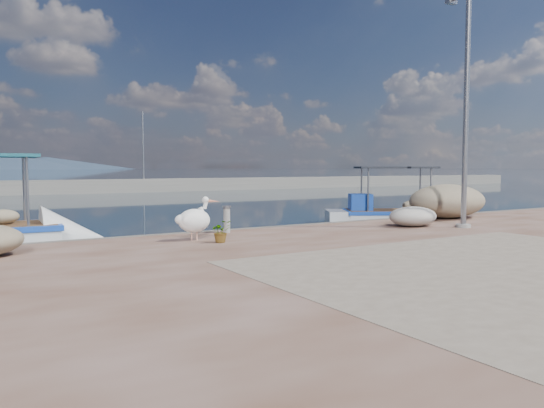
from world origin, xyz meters
The scene contains 10 objects.
ground centered at (0.00, 0.00, 0.00)m, with size 1400.00×1400.00×0.00m, color #162635.
quay_patch centered at (1.00, -3.00, 0.50)m, with size 9.00×7.00×0.01m, color gray.
breakwater centered at (0.00, 40.00, 0.60)m, with size 120.00×2.20×7.50m.
boat_right centered at (7.94, 7.18, 0.21)m, with size 5.86×4.49×2.74m.
pelican centered at (-2.47, 3.46, 1.01)m, with size 1.14×0.60×1.09m.
lamp_post centered at (5.60, 1.85, 3.80)m, with size 0.44×0.96×7.00m.
bollard_near centered at (-1.07, 4.48, 0.91)m, with size 0.25×0.25×0.75m.
potted_plant centered at (-2.08, 2.78, 0.77)m, with size 0.49×0.42×0.54m, color #33722D.
net_pile_d centered at (4.55, 2.87, 0.81)m, with size 1.63×1.22×0.61m, color beige.
net_pile_c centered at (7.57, 4.12, 1.11)m, with size 3.09×2.21×1.22m, color tan.
Camera 1 is at (-7.69, -8.76, 2.33)m, focal length 35.00 mm.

